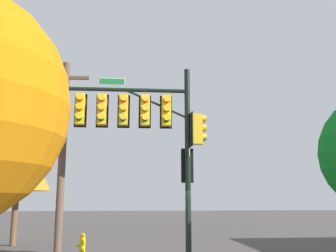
{
  "coord_description": "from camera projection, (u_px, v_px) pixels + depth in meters",
  "views": [
    {
      "loc": [
        1.99,
        13.57,
        2.25
      ],
      "look_at": [
        0.69,
        -0.13,
        4.82
      ],
      "focal_mm": 41.5,
      "sensor_mm": 36.0,
      "label": 1
    }
  ],
  "objects": [
    {
      "name": "tree_near",
      "position": [
        19.0,
        155.0,
        19.4
      ],
      "size": [
        3.19,
        3.19,
        6.17
      ],
      "color": "brown",
      "rests_on": "ground_plane"
    },
    {
      "name": "utility_pole",
      "position": [
        62.0,
        154.0,
        14.74
      ],
      "size": [
        1.8,
        0.28,
        7.54
      ],
      "color": "brown",
      "rests_on": "ground_plane"
    },
    {
      "name": "signal_pole_assembly",
      "position": [
        141.0,
        125.0,
        13.81
      ],
      "size": [
        5.66,
        1.15,
        6.93
      ],
      "color": "black",
      "rests_on": "ground_plane"
    },
    {
      "name": "fire_hydrant",
      "position": [
        82.0,
        244.0,
        15.97
      ],
      "size": [
        0.33,
        0.24,
        0.83
      ],
      "color": "yellow",
      "rests_on": "ground_plane"
    }
  ]
}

